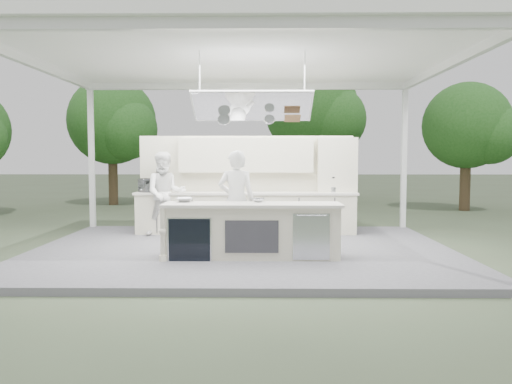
{
  "coord_description": "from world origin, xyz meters",
  "views": [
    {
      "loc": [
        0.37,
        -9.55,
        1.87
      ],
      "look_at": [
        0.25,
        0.4,
        1.18
      ],
      "focal_mm": 35.0,
      "sensor_mm": 36.0,
      "label": 1
    }
  ],
  "objects_px": {
    "demo_island": "(251,230)",
    "back_counter": "(246,212)",
    "sous_chef": "(166,194)",
    "head_chef": "(236,201)"
  },
  "relations": [
    {
      "from": "back_counter",
      "to": "sous_chef",
      "type": "xyz_separation_m",
      "value": [
        -1.79,
        -0.35,
        0.46
      ]
    },
    {
      "from": "sous_chef",
      "to": "demo_island",
      "type": "bearing_deg",
      "value": -64.01
    },
    {
      "from": "demo_island",
      "to": "head_chef",
      "type": "xyz_separation_m",
      "value": [
        -0.29,
        0.63,
        0.46
      ]
    },
    {
      "from": "head_chef",
      "to": "back_counter",
      "type": "bearing_deg",
      "value": -90.59
    },
    {
      "from": "demo_island",
      "to": "sous_chef",
      "type": "height_order",
      "value": "sous_chef"
    },
    {
      "from": "demo_island",
      "to": "back_counter",
      "type": "distance_m",
      "value": 2.82
    },
    {
      "from": "back_counter",
      "to": "head_chef",
      "type": "bearing_deg",
      "value": -92.81
    },
    {
      "from": "demo_island",
      "to": "head_chef",
      "type": "bearing_deg",
      "value": 114.53
    },
    {
      "from": "sous_chef",
      "to": "head_chef",
      "type": "bearing_deg",
      "value": -60.14
    },
    {
      "from": "back_counter",
      "to": "head_chef",
      "type": "xyz_separation_m",
      "value": [
        -0.11,
        -2.19,
        0.46
      ]
    }
  ]
}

